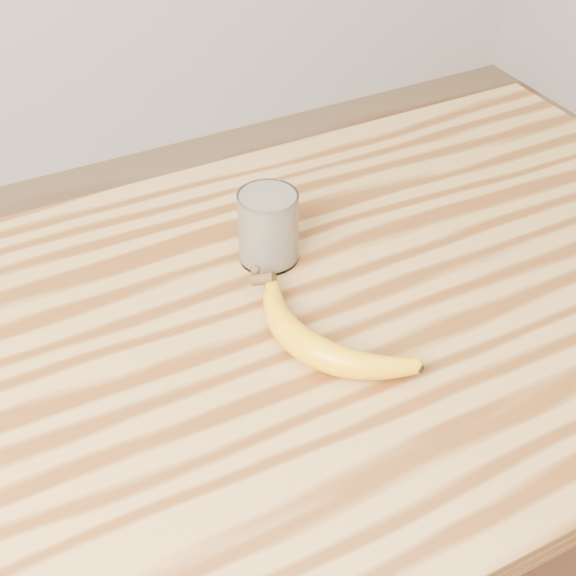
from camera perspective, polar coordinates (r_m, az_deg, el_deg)
name	(u,v)px	position (r m, az deg, el deg)	size (l,w,h in m)	color
table	(352,366)	(1.15, 4.57, -5.52)	(1.20, 0.80, 0.90)	#A77D41
smoothie_glass	(268,227)	(1.09, -1.42, 4.38)	(0.08, 0.08, 0.10)	white
banana	(311,350)	(0.96, 1.62, -4.40)	(0.12, 0.33, 0.04)	#E6A20E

